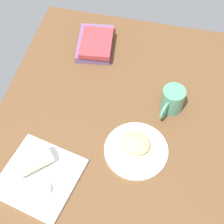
{
  "coord_description": "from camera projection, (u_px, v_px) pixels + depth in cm",
  "views": [
    {
      "loc": [
        71.02,
        15.43,
        113.54
      ],
      "look_at": [
        1.57,
        -0.22,
        7.0
      ],
      "focal_mm": 53.95,
      "sensor_mm": 36.0,
      "label": 1
    }
  ],
  "objects": [
    {
      "name": "square_plate",
      "position": [
        40.0,
        177.0,
        1.16
      ],
      "size": [
        29.88,
        29.88,
        1.6
      ],
      "primitive_type": "cube",
      "rotation": [
        0.0,
        0.0,
        -0.21
      ],
      "color": "white",
      "rests_on": "dining_table"
    },
    {
      "name": "round_plate",
      "position": [
        136.0,
        150.0,
        1.22
      ],
      "size": [
        23.13,
        23.13,
        1.4
      ],
      "primitive_type": "cylinder",
      "color": "white",
      "rests_on": "dining_table"
    },
    {
      "name": "coffee_mug",
      "position": [
        172.0,
        100.0,
        1.28
      ],
      "size": [
        13.7,
        8.71,
        10.4
      ],
      "color": "#4C8C6B",
      "rests_on": "dining_table"
    },
    {
      "name": "dining_table",
      "position": [
        113.0,
        116.0,
        1.33
      ],
      "size": [
        110.0,
        90.0,
        4.0
      ],
      "primitive_type": "cube",
      "color": "brown",
      "rests_on": "ground"
    },
    {
      "name": "sauce_cup",
      "position": [
        43.0,
        189.0,
        1.11
      ],
      "size": [
        5.1,
        5.1,
        2.31
      ],
      "color": "silver",
      "rests_on": "square_plate"
    },
    {
      "name": "scone_pastry",
      "position": [
        136.0,
        143.0,
        1.2
      ],
      "size": [
        12.56,
        12.71,
        4.56
      ],
      "primitive_type": "ellipsoid",
      "rotation": [
        0.0,
        0.0,
        4.35
      ],
      "color": "#DBB472",
      "rests_on": "round_plate"
    },
    {
      "name": "book_stack",
      "position": [
        96.0,
        43.0,
        1.49
      ],
      "size": [
        23.67,
        17.85,
        5.65
      ],
      "color": "#6B4C7A",
      "rests_on": "dining_table"
    },
    {
      "name": "breakfast_wrap",
      "position": [
        34.0,
        161.0,
        1.15
      ],
      "size": [
        13.34,
        13.5,
        6.69
      ],
      "primitive_type": "cylinder",
      "rotation": [
        1.57,
        0.0,
        3.91
      ],
      "color": "beige",
      "rests_on": "square_plate"
    }
  ]
}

